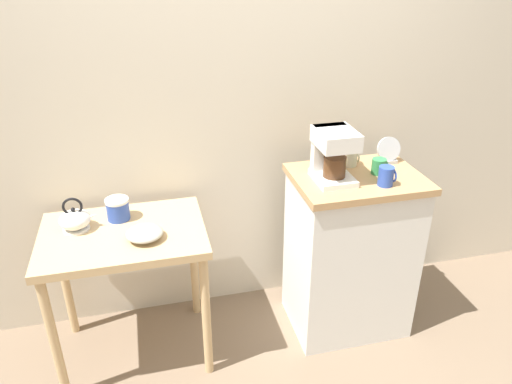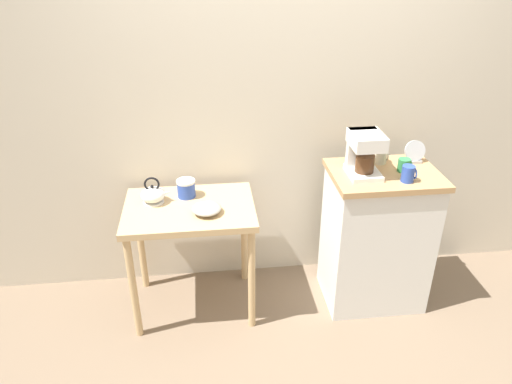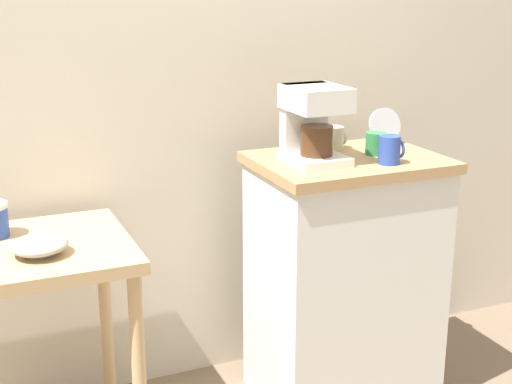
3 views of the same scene
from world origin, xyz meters
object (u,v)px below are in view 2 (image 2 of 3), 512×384
Objects in this scene: teakettle at (153,195)px; mug_small_cream at (380,156)px; bowl_stoneware at (207,209)px; mug_blue at (408,174)px; mug_tall_green at (404,165)px; coffee_maker at (364,151)px; table_clock at (415,153)px; canister_enamel at (186,188)px.

mug_small_cream is (1.39, 0.02, 0.17)m from teakettle.
mug_blue is at bearing -4.18° from bowl_stoneware.
mug_small_cream is at bearing 126.40° from mug_tall_green.
teakettle is 0.69× the size of coffee_maker.
coffee_maker is (0.92, 0.04, 0.29)m from bowl_stoneware.
teakettle is at bearing 175.46° from mug_tall_green.
mug_blue is at bearing -102.52° from mug_tall_green.
table_clock reaches higher than teakettle.
mug_blue is 1.20× the size of mug_tall_green.
coffee_maker is at bearing -179.41° from mug_tall_green.
bowl_stoneware is 1.49× the size of canister_enamel.
mug_tall_green is 0.57× the size of table_clock.
teakettle is 1.96× the size of mug_small_cream.
bowl_stoneware is 1.32m from table_clock.
mug_blue reaches higher than teakettle.
mug_tall_green is 0.17m from mug_small_cream.
bowl_stoneware is 0.97m from coffee_maker.
mug_tall_green reaches higher than canister_enamel.
teakettle is at bearing -179.95° from table_clock.
table_clock is (0.11, 0.12, 0.02)m from mug_tall_green.
canister_enamel is 1.21m from mug_small_cream.
bowl_stoneware is 1.79× the size of mug_blue.
canister_enamel is at bearing 117.99° from bowl_stoneware.
mug_small_cream is (-0.10, 0.14, 0.00)m from mug_tall_green.
mug_blue is at bearing -119.06° from table_clock.
teakettle reaches higher than bowl_stoneware.
teakettle is 1.50m from mug_tall_green.
table_clock is (0.14, 0.25, 0.01)m from mug_blue.
table_clock is (0.21, -0.02, 0.02)m from mug_small_cream.
canister_enamel is 1.26× the size of mug_small_cream.
table_clock reaches higher than mug_small_cream.
mug_tall_green is at bearing 2.32° from bowl_stoneware.
bowl_stoneware is 1.23× the size of table_clock.
mug_tall_green is at bearing 0.59° from coffee_maker.
table_clock is at bearing -4.34° from mug_small_cream.
teakettle is 1.49m from mug_blue.
mug_blue is 0.69× the size of table_clock.
mug_small_cream is at bearing 104.86° from mug_blue.
canister_enamel reaches higher than bowl_stoneware.
table_clock is (0.37, 0.12, -0.08)m from coffee_maker.
mug_blue is 0.29m from table_clock.
bowl_stoneware is 0.96× the size of teakettle.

